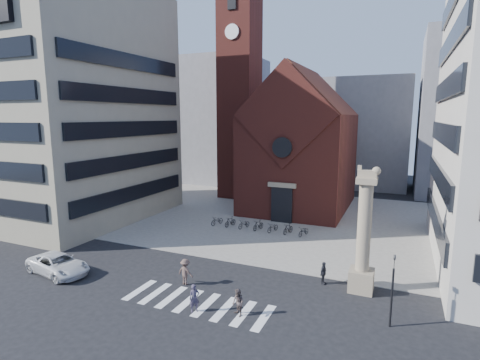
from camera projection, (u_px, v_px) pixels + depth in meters
name	position (u px, v px, depth m)	size (l,w,h in m)	color
ground	(212.00, 283.00, 26.96)	(120.00, 120.00, 0.00)	black
piazza	(287.00, 218.00, 44.12)	(46.00, 30.00, 0.05)	#9B968C
zebra_crossing	(197.00, 303.00, 24.03)	(10.20, 3.20, 0.01)	white
church	(301.00, 146.00, 48.24)	(12.00, 16.65, 18.00)	maroon
campanile	(240.00, 89.00, 53.54)	(5.50, 5.50, 31.20)	maroon
building_left	(67.00, 106.00, 43.25)	(18.00, 20.00, 26.00)	gray
bg_block_left	(216.00, 121.00, 69.12)	(16.00, 14.00, 22.00)	gray
bg_block_mid	(365.00, 133.00, 63.74)	(14.00, 12.00, 18.00)	gray
bg_block_right	(480.00, 115.00, 54.23)	(16.00, 14.00, 24.00)	gray
lion_column	(363.00, 242.00, 25.15)	(1.63, 1.60, 8.68)	gray
traffic_light	(392.00, 289.00, 20.94)	(0.13, 0.16, 4.30)	black
white_car	(58.00, 264.00, 28.35)	(2.47, 5.37, 1.49)	silver
pedestrian_0	(194.00, 298.00, 22.83)	(0.63, 0.42, 1.74)	#3B3448
pedestrian_1	(238.00, 303.00, 22.36)	(0.81, 0.63, 1.67)	#544643
pedestrian_2	(323.00, 273.00, 26.61)	(0.96, 0.40, 1.64)	#222329
pedestrian_3	(185.00, 272.00, 26.53)	(1.21, 0.70, 1.88)	brown
scooter_0	(217.00, 220.00, 41.09)	(0.63, 1.80, 0.95)	black
scooter_1	(230.00, 222.00, 40.45)	(0.49, 1.75, 1.05)	black
scooter_2	(244.00, 224.00, 39.82)	(0.63, 1.80, 0.95)	black
scooter_3	(258.00, 225.00, 39.18)	(0.49, 1.75, 1.05)	black
scooter_4	(273.00, 227.00, 38.55)	(0.63, 1.80, 0.95)	black
scooter_5	(288.00, 229.00, 37.91)	(0.49, 1.75, 1.05)	black
scooter_6	(304.00, 231.00, 37.28)	(0.63, 1.80, 0.95)	black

